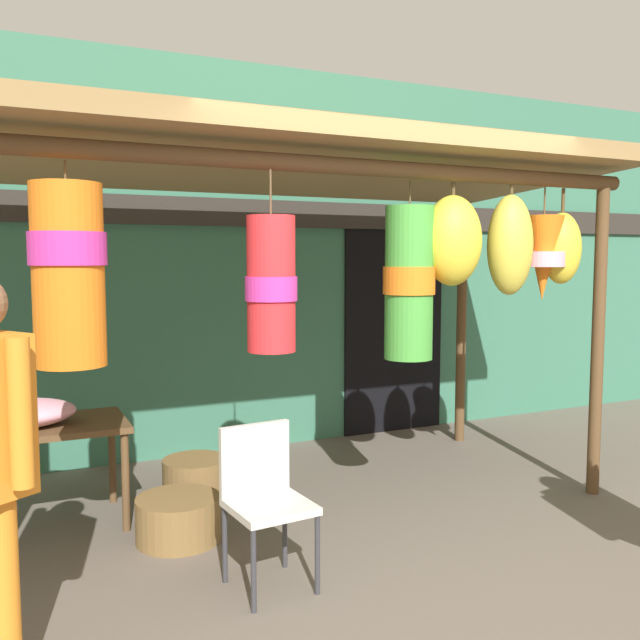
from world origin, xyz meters
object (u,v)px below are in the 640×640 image
(flower_heap_on_table, at_px, (21,413))
(wicker_basket_spare, at_px, (178,519))
(wicker_basket_by_table, at_px, (196,479))
(folding_chair, at_px, (263,491))
(display_table, at_px, (14,438))

(flower_heap_on_table, height_order, wicker_basket_spare, flower_heap_on_table)
(flower_heap_on_table, xyz_separation_m, wicker_basket_by_table, (1.13, 0.11, -0.61))
(wicker_basket_by_table, bearing_deg, folding_chair, -89.87)
(flower_heap_on_table, bearing_deg, wicker_basket_spare, -32.40)
(display_table, distance_m, flower_heap_on_table, 0.17)
(display_table, distance_m, wicker_basket_by_table, 1.26)
(display_table, xyz_separation_m, wicker_basket_spare, (0.89, -0.57, -0.47))
(wicker_basket_by_table, bearing_deg, wicker_basket_spare, -113.40)
(flower_heap_on_table, distance_m, wicker_basket_spare, 1.18)
(display_table, xyz_separation_m, folding_chair, (1.18, -1.31, -0.10))
(flower_heap_on_table, xyz_separation_m, wicker_basket_spare, (0.85, -0.54, -0.63))
(folding_chair, distance_m, wicker_basket_by_table, 1.43)
(wicker_basket_by_table, xyz_separation_m, wicker_basket_spare, (-0.28, -0.65, -0.01))
(folding_chair, xyz_separation_m, wicker_basket_spare, (-0.28, 0.73, -0.37))
(display_table, bearing_deg, wicker_basket_spare, -32.64)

